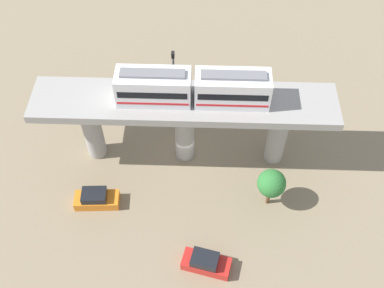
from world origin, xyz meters
name	(u,v)px	position (x,y,z in m)	size (l,w,h in m)	color
ground_plane	(185,154)	(0.00, 0.00, 0.00)	(120.00, 120.00, 0.00)	#84755B
viaduct	(184,115)	(0.00, 0.00, 6.14)	(5.20, 28.00, 8.22)	#999691
train	(193,88)	(0.00, -0.81, 9.75)	(2.64, 13.55, 3.24)	silver
parked_car_red	(206,263)	(-12.25, -2.33, 0.74)	(2.72, 4.50, 1.76)	red
parked_car_orange	(96,199)	(-6.15, 8.20, 0.74)	(2.02, 4.29, 1.76)	orange
tree_near_viaduct	(272,184)	(-5.52, -8.17, 3.24)	(2.66, 2.66, 4.60)	brown
signal_post	(174,90)	(3.40, 1.13, 5.94)	(0.44, 0.28, 10.82)	#4C4C51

